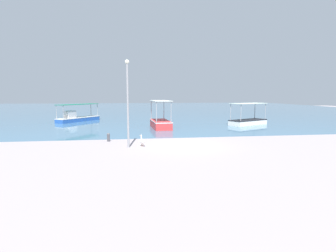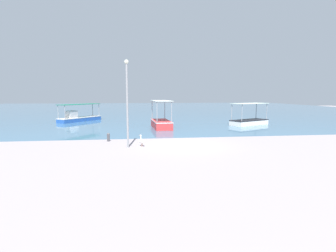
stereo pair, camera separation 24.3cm
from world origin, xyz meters
name	(u,v)px [view 2 (the right image)]	position (x,y,z in m)	size (l,w,h in m)	color
ground	(182,145)	(0.00, 0.00, 0.00)	(120.00, 120.00, 0.00)	gray
harbor_water	(148,109)	(0.00, 48.00, 0.00)	(110.00, 90.00, 0.00)	#426C8A
fishing_boat_near_left	(249,121)	(10.10, 11.21, 0.50)	(5.22, 3.79, 2.56)	white
fishing_boat_center	(161,123)	(-0.53, 9.69, 0.58)	(2.02, 4.81, 2.94)	#D03737
fishing_boat_far_left	(79,117)	(-10.80, 18.07, 0.55)	(5.04, 6.14, 2.30)	#2856AC
pelican	(142,141)	(-2.90, -0.14, 0.38)	(0.49, 0.76, 0.80)	#E0997A
lamp_post	(127,99)	(-3.85, -0.42, 3.29)	(0.28, 0.28, 5.86)	gray
mooring_bollard	(108,137)	(-5.40, 2.15, 0.35)	(0.23, 0.23, 0.65)	#47474C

